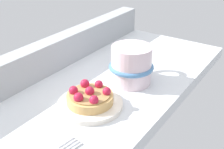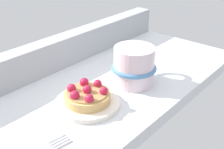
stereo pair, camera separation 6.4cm
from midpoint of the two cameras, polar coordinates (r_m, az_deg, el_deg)
name	(u,v)px [view 1 (the left image)]	position (r cm, az deg, el deg)	size (l,w,h in cm)	color
ground_plane	(87,99)	(67.39, -7.49, -4.82)	(88.50, 35.23, 3.04)	silver
window_rail_back	(37,61)	(74.88, -16.65, 2.37)	(86.73, 4.63, 7.83)	#9EA3A8
dessert_plate	(90,105)	(61.72, -7.19, -5.87)	(13.56, 13.56, 1.08)	silver
raspberry_tart	(90,97)	(60.70, -7.35, -4.34)	(9.60, 9.60, 3.66)	tan
coffee_mug	(132,65)	(68.79, 1.22, 1.86)	(14.04, 10.58, 9.11)	silver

